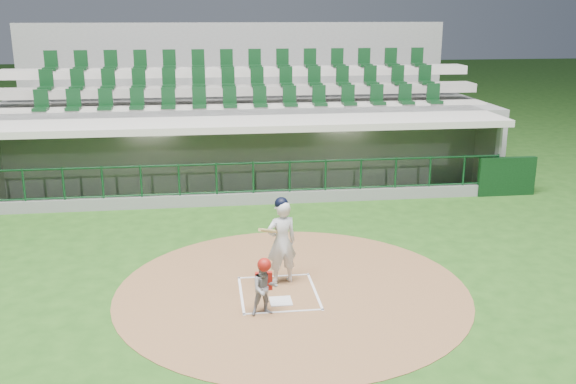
# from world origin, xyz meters

# --- Properties ---
(ground) EXTENTS (120.00, 120.00, 0.00)m
(ground) POSITION_xyz_m (0.00, 0.00, 0.00)
(ground) COLOR #1E4714
(ground) RESTS_ON ground
(dirt_circle) EXTENTS (7.20, 7.20, 0.01)m
(dirt_circle) POSITION_xyz_m (0.30, -0.20, 0.01)
(dirt_circle) COLOR brown
(dirt_circle) RESTS_ON ground
(home_plate) EXTENTS (0.43, 0.43, 0.02)m
(home_plate) POSITION_xyz_m (0.00, -0.70, 0.02)
(home_plate) COLOR silver
(home_plate) RESTS_ON dirt_circle
(batter_box_chalk) EXTENTS (1.55, 1.80, 0.01)m
(batter_box_chalk) POSITION_xyz_m (0.00, -0.30, 0.02)
(batter_box_chalk) COLOR white
(batter_box_chalk) RESTS_ON ground
(dugout_structure) EXTENTS (16.40, 3.70, 3.00)m
(dugout_structure) POSITION_xyz_m (0.10, 7.82, 0.96)
(dugout_structure) COLOR slate
(dugout_structure) RESTS_ON ground
(seating_deck) EXTENTS (17.00, 6.72, 5.15)m
(seating_deck) POSITION_xyz_m (0.00, 10.91, 1.42)
(seating_deck) COLOR gray
(seating_deck) RESTS_ON ground
(batter) EXTENTS (0.91, 0.93, 1.86)m
(batter) POSITION_xyz_m (0.13, 0.23, 0.94)
(batter) COLOR silver
(batter) RESTS_ON dirt_circle
(catcher) EXTENTS (0.56, 0.47, 1.13)m
(catcher) POSITION_xyz_m (-0.36, -1.18, 0.57)
(catcher) COLOR gray
(catcher) RESTS_ON dirt_circle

